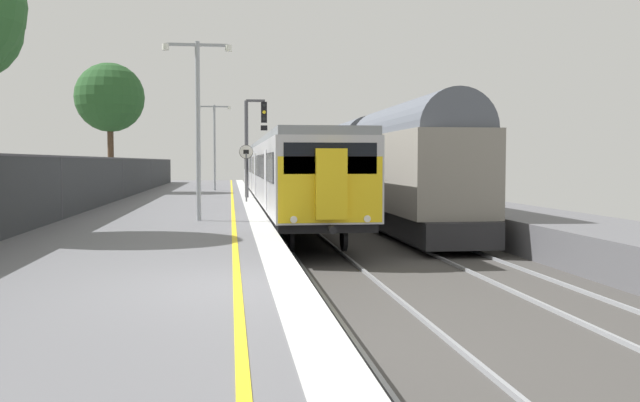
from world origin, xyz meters
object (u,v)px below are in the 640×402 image
at_px(commuter_train_at_platform, 278,170).
at_px(platform_lamp_mid, 198,115).
at_px(speed_limit_sign, 246,165).
at_px(platform_lamp_far, 215,139).
at_px(signal_gantry, 252,136).
at_px(background_tree_left, 109,100).
at_px(freight_train_adjacent_track, 350,163).

distance_m(commuter_train_at_platform, platform_lamp_mid, 16.62).
distance_m(speed_limit_sign, platform_lamp_far, 12.42).
distance_m(signal_gantry, platform_lamp_far, 8.87).
relative_size(speed_limit_sign, platform_lamp_mid, 0.47).
bearing_deg(background_tree_left, freight_train_adjacent_track, -11.07).
xyz_separation_m(freight_train_adjacent_track, speed_limit_sign, (-5.85, -7.52, -0.07)).
xyz_separation_m(commuter_train_at_platform, speed_limit_sign, (-1.85, -6.87, 0.31)).
bearing_deg(speed_limit_sign, freight_train_adjacent_track, 52.13).
bearing_deg(platform_lamp_mid, platform_lamp_far, 90.00).
bearing_deg(platform_lamp_far, commuter_train_at_platform, -57.18).
distance_m(commuter_train_at_platform, speed_limit_sign, 7.12).
height_order(commuter_train_at_platform, platform_lamp_mid, platform_lamp_mid).
relative_size(commuter_train_at_platform, platform_lamp_far, 7.60).
distance_m(freight_train_adjacent_track, signal_gantry, 6.87).
bearing_deg(platform_lamp_mid, speed_limit_sign, 80.16).
bearing_deg(platform_lamp_far, speed_limit_sign, -82.50).
xyz_separation_m(speed_limit_sign, background_tree_left, (-7.41, 10.12, 3.61)).
relative_size(signal_gantry, background_tree_left, 0.65).
distance_m(commuter_train_at_platform, freight_train_adjacent_track, 4.07).
relative_size(freight_train_adjacent_track, signal_gantry, 7.97).
height_order(commuter_train_at_platform, platform_lamp_far, platform_lamp_far).
relative_size(commuter_train_at_platform, platform_lamp_mid, 7.49).
relative_size(signal_gantry, speed_limit_sign, 1.92).
bearing_deg(signal_gantry, platform_lamp_far, 102.98).
height_order(speed_limit_sign, platform_lamp_mid, platform_lamp_mid).
bearing_deg(platform_lamp_mid, signal_gantry, 81.20).
relative_size(commuter_train_at_platform, signal_gantry, 8.28).
height_order(platform_lamp_far, background_tree_left, background_tree_left).
xyz_separation_m(freight_train_adjacent_track, platform_lamp_mid, (-7.46, -16.81, 1.47)).
xyz_separation_m(signal_gantry, speed_limit_sign, (-0.38, -3.58, -1.39)).
xyz_separation_m(commuter_train_at_platform, signal_gantry, (-1.46, -3.29, 1.69)).
bearing_deg(platform_lamp_mid, background_tree_left, 106.64).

